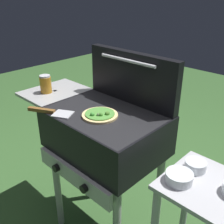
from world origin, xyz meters
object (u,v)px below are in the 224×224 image
grill (104,134)px  pizza_veggie (100,115)px  spatula (50,112)px  sauce_jar (46,84)px  topping_bowl_middle (196,166)px  topping_bowl_near (179,178)px

grill → pizza_veggie: 0.16m
pizza_veggie → spatula: pizza_veggie is taller
sauce_jar → topping_bowl_middle: size_ratio=1.18×
spatula → topping_bowl_near: 0.76m
sauce_jar → topping_bowl_middle: bearing=6.1°
grill → pizza_veggie: (0.03, -0.05, 0.15)m
topping_bowl_middle → pizza_veggie: bearing=-168.3°
spatula → topping_bowl_near: (0.73, 0.15, -0.12)m
topping_bowl_near → grill: bearing=173.0°
grill → topping_bowl_middle: size_ratio=9.76×
grill → sauce_jar: 0.52m
spatula → topping_bowl_near: bearing=11.2°
pizza_veggie → topping_bowl_middle: (0.52, 0.11, -0.12)m
topping_bowl_near → spatula: bearing=-168.8°
sauce_jar → grill: bearing=6.0°
spatula → sauce_jar: bearing=150.3°
grill → pizza_veggie: size_ratio=4.94×
topping_bowl_near → topping_bowl_middle: same height
pizza_veggie → grill: bearing=117.7°
grill → sauce_jar: size_ratio=8.25×
sauce_jar → topping_bowl_near: sauce_jar is taller
spatula → topping_bowl_middle: (0.74, 0.27, -0.12)m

